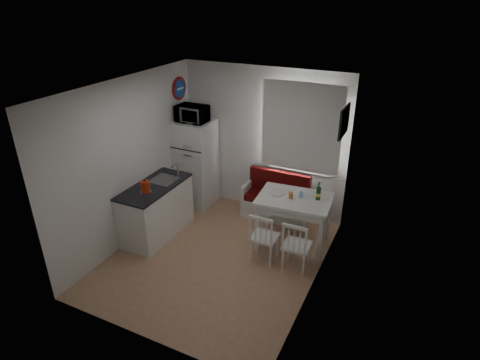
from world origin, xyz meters
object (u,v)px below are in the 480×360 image
object	(u,v)px
microwave	(192,114)
wine_bottle	(319,191)
bench	(276,203)
dining_table	(294,203)
fridge	(196,163)
kettle	(145,187)
chair_left	(263,233)
kitchen_counter	(157,210)
chair_right	(295,242)

from	to	relation	value
microwave	wine_bottle	world-z (taller)	microwave
bench	dining_table	size ratio (longest dim) A/B	0.99
microwave	fridge	bearing A→B (deg)	90.00
dining_table	kettle	size ratio (longest dim) A/B	5.31
chair_left	wine_bottle	distance (m)	1.07
fridge	kettle	xyz separation A→B (m)	(0.03, -1.51, 0.20)
kitchen_counter	chair_left	bearing A→B (deg)	1.09
kitchen_counter	fridge	world-z (taller)	fridge
wine_bottle	kettle	bearing A→B (deg)	-156.20
kitchen_counter	dining_table	size ratio (longest dim) A/B	1.12
fridge	chair_left	bearing A→B (deg)	-33.20
kitchen_counter	microwave	distance (m)	1.77
dining_table	microwave	distance (m)	2.39
microwave	kitchen_counter	bearing A→B (deg)	-90.94
chair_left	fridge	world-z (taller)	fridge
kitchen_counter	microwave	world-z (taller)	microwave
dining_table	chair_right	distance (m)	0.74
bench	wine_bottle	distance (m)	1.25
chair_right	chair_left	bearing A→B (deg)	178.69
bench	wine_bottle	bearing A→B (deg)	-32.86
kitchen_counter	chair_right	bearing A→B (deg)	0.85
kitchen_counter	chair_left	size ratio (longest dim) A/B	3.03
microwave	chair_right	bearing A→B (deg)	-26.28
bench	microwave	size ratio (longest dim) A/B	2.21
chair_left	dining_table	bearing A→B (deg)	68.36
dining_table	wine_bottle	xyz separation A→B (m)	(0.33, 0.10, 0.24)
dining_table	chair_left	bearing A→B (deg)	-116.04
kitchen_counter	chair_right	world-z (taller)	kitchen_counter
kitchen_counter	dining_table	distance (m)	2.24
bench	chair_left	xyz separation A→B (m)	(0.29, -1.32, 0.22)
chair_right	wine_bottle	xyz separation A→B (m)	(0.08, 0.75, 0.48)
fridge	kettle	size ratio (longest dim) A/B	7.27
bench	wine_bottle	xyz separation A→B (m)	(0.87, -0.56, 0.70)
chair_right	microwave	world-z (taller)	microwave
bench	wine_bottle	world-z (taller)	wine_bottle
dining_table	chair_right	world-z (taller)	dining_table
chair_left	microwave	world-z (taller)	microwave
chair_left	fridge	xyz separation A→B (m)	(-1.85, 1.21, 0.30)
bench	chair_left	size ratio (longest dim) A/B	2.69
fridge	kitchen_counter	bearing A→B (deg)	-90.90
bench	kitchen_counter	bearing A→B (deg)	-139.44
fridge	wine_bottle	xyz separation A→B (m)	(2.43, -0.46, 0.17)
fridge	wine_bottle	size ratio (longest dim) A/B	5.61
dining_table	fridge	size ratio (longest dim) A/B	0.73
chair_right	kettle	bearing A→B (deg)	-173.80
wine_bottle	microwave	bearing A→B (deg)	170.53
chair_right	microwave	bearing A→B (deg)	152.43
chair_left	wine_bottle	xyz separation A→B (m)	(0.58, 0.75, 0.48)
microwave	kettle	xyz separation A→B (m)	(0.03, -1.46, -0.75)
kitchen_counter	chair_left	xyz separation A→B (m)	(1.87, 0.04, 0.05)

